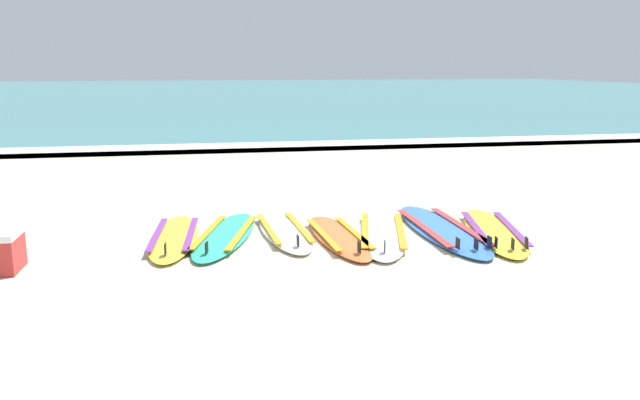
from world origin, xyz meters
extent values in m
plane|color=beige|center=(0.00, 0.00, 0.00)|extent=(80.00, 80.00, 0.00)
cube|color=teal|center=(0.00, 37.12, 0.05)|extent=(80.00, 60.00, 0.10)
cube|color=white|center=(0.00, 7.61, 0.06)|extent=(80.00, 0.96, 0.11)
ellipsoid|color=yellow|center=(-1.48, 0.22, 0.04)|extent=(0.65, 2.03, 0.07)
cube|color=purple|center=(-1.65, 0.23, 0.08)|extent=(0.17, 1.40, 0.01)
cube|color=purple|center=(-1.30, 0.20, 0.08)|extent=(0.17, 1.40, 0.01)
cube|color=black|center=(-1.53, -0.56, 0.12)|extent=(0.02, 0.09, 0.11)
ellipsoid|color=#2DB793|center=(-0.93, 0.20, 0.04)|extent=(1.05, 2.14, 0.07)
cube|color=gold|center=(-1.11, 0.25, 0.08)|extent=(0.46, 1.42, 0.01)
cube|color=gold|center=(-0.75, 0.15, 0.08)|extent=(0.46, 1.42, 0.01)
cube|color=black|center=(-1.14, -0.58, 0.12)|extent=(0.04, 0.09, 0.11)
ellipsoid|color=white|center=(-0.27, 0.26, 0.04)|extent=(0.59, 1.97, 0.07)
cube|color=gold|center=(-0.44, 0.25, 0.08)|extent=(0.14, 1.37, 0.01)
cube|color=gold|center=(-0.09, 0.27, 0.08)|extent=(0.14, 1.37, 0.01)
cube|color=black|center=(-0.23, -0.50, 0.12)|extent=(0.02, 0.09, 0.11)
ellipsoid|color=orange|center=(0.28, -0.10, 0.04)|extent=(0.57, 1.96, 0.07)
cube|color=gold|center=(0.11, -0.11, 0.08)|extent=(0.13, 1.36, 0.01)
cube|color=gold|center=(0.46, -0.09, 0.08)|extent=(0.13, 1.36, 0.01)
cube|color=black|center=(0.32, -0.86, 0.12)|extent=(0.02, 0.09, 0.11)
ellipsoid|color=white|center=(0.79, -0.05, 0.04)|extent=(1.09, 2.24, 0.07)
cube|color=gold|center=(0.60, 0.00, 0.08)|extent=(0.47, 1.49, 0.01)
cube|color=gold|center=(0.98, -0.10, 0.08)|extent=(0.47, 1.49, 0.01)
cube|color=black|center=(0.57, -0.87, 0.12)|extent=(0.04, 0.09, 0.11)
ellipsoid|color=#3875CC|center=(1.50, -0.01, 0.04)|extent=(0.65, 2.45, 0.07)
cube|color=#D13838|center=(1.28, -0.01, 0.08)|extent=(0.11, 1.71, 0.01)
cube|color=#D13838|center=(1.72, -0.02, 0.08)|extent=(0.11, 1.71, 0.01)
cube|color=black|center=(1.48, -0.96, 0.12)|extent=(0.01, 0.09, 0.11)
cube|color=black|center=(1.32, -0.90, 0.12)|extent=(0.01, 0.09, 0.11)
cube|color=black|center=(1.65, -0.91, 0.12)|extent=(0.01, 0.09, 0.11)
ellipsoid|color=yellow|center=(2.04, -0.21, 0.04)|extent=(1.04, 2.25, 0.07)
cube|color=purple|center=(1.85, -0.16, 0.08)|extent=(0.43, 1.50, 0.01)
cube|color=purple|center=(2.23, -0.25, 0.08)|extent=(0.43, 1.50, 0.01)
cube|color=black|center=(1.84, -1.03, 0.12)|extent=(0.03, 0.09, 0.11)
cube|color=black|center=(1.71, -0.94, 0.12)|extent=(0.03, 0.09, 0.11)
cube|color=black|center=(2.00, -1.01, 0.12)|extent=(0.03, 0.09, 0.11)
cube|color=red|center=(-2.99, -0.56, 0.16)|extent=(0.31, 0.45, 0.32)
cube|color=white|center=(-2.99, -0.56, 0.35)|extent=(0.33, 0.47, 0.06)
camera|label=1|loc=(-1.21, -6.72, 1.87)|focal=36.29mm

